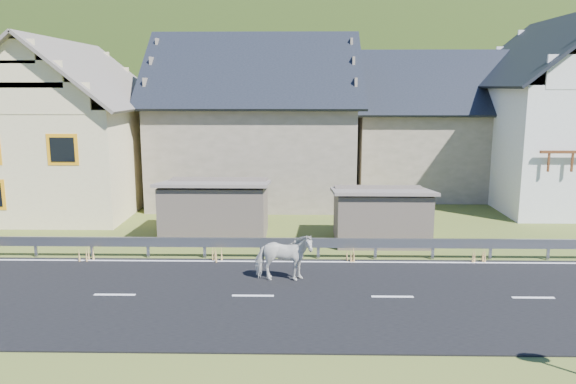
{
  "coord_description": "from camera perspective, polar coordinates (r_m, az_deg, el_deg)",
  "views": [
    {
      "loc": [
        1.3,
        -15.25,
        5.98
      ],
      "look_at": [
        0.96,
        2.8,
        2.55
      ],
      "focal_mm": 35.0,
      "sensor_mm": 36.0,
      "label": 1
    }
  ],
  "objects": [
    {
      "name": "ground",
      "position": [
        16.43,
        -3.58,
        -10.61
      ],
      "size": [
        160.0,
        160.0,
        0.0
      ],
      "primitive_type": "plane",
      "color": "#3D4F1C",
      "rests_on": "ground"
    },
    {
      "name": "road",
      "position": [
        16.43,
        -3.58,
        -10.55
      ],
      "size": [
        60.0,
        7.0,
        0.04
      ],
      "primitive_type": "cube",
      "color": "black",
      "rests_on": "ground"
    },
    {
      "name": "mountain",
      "position": [
        197.01,
        2.17,
        3.17
      ],
      "size": [
        440.0,
        280.0,
        260.0
      ],
      "primitive_type": "ellipsoid",
      "color": "#1E300C",
      "rests_on": "ground"
    },
    {
      "name": "guardrail",
      "position": [
        19.74,
        -2.74,
        -5.19
      ],
      "size": [
        28.1,
        0.09,
        0.75
      ],
      "color": "#93969B",
      "rests_on": "ground"
    },
    {
      "name": "house_white",
      "position": [
        32.31,
        26.46,
        8.01
      ],
      "size": [
        8.8,
        10.8,
        9.7
      ],
      "color": "silver",
      "rests_on": "ground"
    },
    {
      "name": "house_stone_a",
      "position": [
        30.37,
        -3.28,
        8.19
      ],
      "size": [
        10.8,
        9.8,
        8.9
      ],
      "color": "gray",
      "rests_on": "ground"
    },
    {
      "name": "conifer_patch",
      "position": [
        137.32,
        -23.48,
        9.89
      ],
      "size": [
        76.0,
        50.0,
        28.0
      ],
      "primitive_type": "ellipsoid",
      "color": "black",
      "rests_on": "ground"
    },
    {
      "name": "house_cream",
      "position": [
        29.55,
        -21.57,
        6.86
      ],
      "size": [
        7.8,
        9.8,
        8.3
      ],
      "color": "beige",
      "rests_on": "ground"
    },
    {
      "name": "shed_left",
      "position": [
        22.53,
        -7.36,
        -1.85
      ],
      "size": [
        4.3,
        3.3,
        2.4
      ],
      "primitive_type": "cube",
      "color": "#6A5C4F",
      "rests_on": "ground"
    },
    {
      "name": "lane_markings",
      "position": [
        16.42,
        -3.58,
        -10.47
      ],
      "size": [
        60.0,
        6.6,
        0.01
      ],
      "primitive_type": "cube",
      "color": "silver",
      "rests_on": "road"
    },
    {
      "name": "house_stone_b",
      "position": [
        33.2,
        14.63,
        7.4
      ],
      "size": [
        9.8,
        8.8,
        8.1
      ],
      "color": "gray",
      "rests_on": "ground"
    },
    {
      "name": "horse",
      "position": [
        17.35,
        -0.46,
        -6.65
      ],
      "size": [
        0.83,
        1.79,
        1.51
      ],
      "primitive_type": "imported",
      "rotation": [
        0.0,
        0.0,
        1.56
      ],
      "color": "silver",
      "rests_on": "road"
    },
    {
      "name": "shed_right",
      "position": [
        22.06,
        9.41,
        -2.44
      ],
      "size": [
        3.8,
        2.9,
        2.2
      ],
      "primitive_type": "cube",
      "color": "#6A5C4F",
      "rests_on": "ground"
    }
  ]
}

